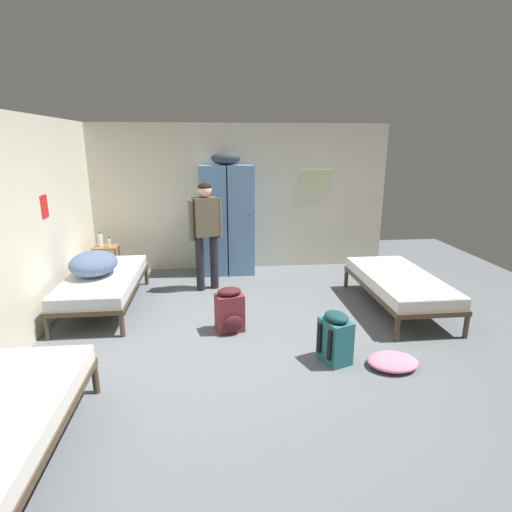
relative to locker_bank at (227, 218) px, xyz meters
The scene contains 13 objects.
ground_plane 2.86m from the locker_bank, 84.63° to the right, with size 9.48×9.48×0.00m, color slate.
room_backdrop 1.72m from the locker_bank, 131.11° to the right, with size 5.22×5.98×2.53m.
locker_bank is the anchor object (origin of this frame).
shelf_unit 2.10m from the locker_bank, behind, with size 0.38×0.30×0.57m.
bed_right 2.99m from the locker_bank, 39.96° to the right, with size 0.90×1.90×0.49m.
bed_left_rear 2.34m from the locker_bank, 140.53° to the right, with size 0.90×1.90×0.49m.
bedding_heap 2.37m from the locker_bank, 141.63° to the right, with size 0.61×0.74×0.31m.
person_traveler 0.90m from the locker_bank, 112.66° to the right, with size 0.49×0.31×1.64m.
water_bottle 2.10m from the locker_bank, behind, with size 0.07×0.07×0.25m.
lotion_bottle 1.97m from the locker_bank, behind, with size 0.05×0.05×0.17m.
backpack_maroon 2.43m from the locker_bank, 91.45° to the right, with size 0.37×0.38×0.55m.
backpack_teal 3.38m from the locker_bank, 72.32° to the right, with size 0.40×0.38×0.55m.
clothes_pile_pink 3.79m from the locker_bank, 64.93° to the right, with size 0.52×0.41×0.11m.
Camera 1 is at (-0.46, -4.18, 2.21)m, focal length 28.50 mm.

